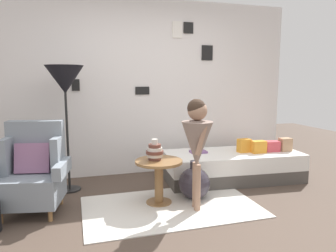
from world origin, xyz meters
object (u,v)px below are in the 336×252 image
object	(u,v)px
vase_striped	(155,152)
floor_lamp	(65,83)
book_on_daybed	(198,152)
demijohn_near	(194,183)
armchair	(33,171)
side_table	(159,173)
daybed	(232,166)
person_child	(197,139)

from	to	relation	value
vase_striped	floor_lamp	bearing A→B (deg)	142.62
book_on_daybed	demijohn_near	size ratio (longest dim) A/B	0.48
armchair	side_table	xyz separation A→B (m)	(1.35, -0.20, -0.08)
armchair	vase_striped	distance (m)	1.33
side_table	vase_striped	bearing A→B (deg)	145.05
daybed	person_child	size ratio (longest dim) A/B	1.60
armchair	daybed	distance (m)	2.62
vase_striped	demijohn_near	size ratio (longest dim) A/B	0.52
side_table	book_on_daybed	distance (m)	1.00
daybed	book_on_daybed	distance (m)	0.54
vase_striped	demijohn_near	world-z (taller)	vase_striped
side_table	floor_lamp	world-z (taller)	floor_lamp
floor_lamp	armchair	bearing A→B (deg)	-122.42
demijohn_near	person_child	bearing A→B (deg)	-107.49
person_child	book_on_daybed	size ratio (longest dim) A/B	5.54
daybed	demijohn_near	size ratio (longest dim) A/B	4.22
armchair	demijohn_near	size ratio (longest dim) A/B	2.10
side_table	daybed	bearing A→B (deg)	23.93
armchair	vase_striped	xyz separation A→B (m)	(1.31, -0.17, 0.17)
armchair	vase_striped	bearing A→B (deg)	-7.27
side_table	vase_striped	world-z (taller)	vase_striped
side_table	floor_lamp	distance (m)	1.61
side_table	book_on_daybed	world-z (taller)	side_table
book_on_daybed	demijohn_near	bearing A→B (deg)	-115.78
daybed	book_on_daybed	xyz separation A→B (m)	(-0.48, 0.11, 0.22)
person_child	book_on_daybed	bearing A→B (deg)	66.78
vase_striped	demijohn_near	xyz separation A→B (m)	(0.48, -0.01, -0.41)
book_on_daybed	side_table	bearing A→B (deg)	-138.86
daybed	person_child	world-z (taller)	person_child
daybed	side_table	distance (m)	1.36
daybed	book_on_daybed	world-z (taller)	book_on_daybed
vase_striped	person_child	distance (m)	0.53
vase_striped	floor_lamp	distance (m)	1.43
side_table	person_child	bearing A→B (deg)	-38.70
daybed	book_on_daybed	size ratio (longest dim) A/B	8.88
book_on_daybed	armchair	bearing A→B (deg)	-167.63
daybed	demijohn_near	xyz separation A→B (m)	(-0.79, -0.53, -0.01)
daybed	side_table	size ratio (longest dim) A/B	3.62
daybed	demijohn_near	world-z (taller)	demijohn_near
vase_striped	book_on_daybed	xyz separation A→B (m)	(0.79, 0.63, -0.19)
vase_striped	demijohn_near	distance (m)	0.64
side_table	demijohn_near	distance (m)	0.48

